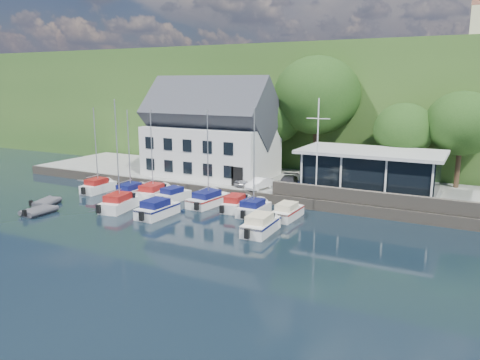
{
  "coord_description": "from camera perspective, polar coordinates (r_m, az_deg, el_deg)",
  "views": [
    {
      "loc": [
        20.24,
        -28.48,
        11.45
      ],
      "look_at": [
        0.65,
        9.0,
        2.52
      ],
      "focal_mm": 35.0,
      "sensor_mm": 36.0,
      "label": 1
    }
  ],
  "objects": [
    {
      "name": "field_patch",
      "position": [
        99.35,
        21.14,
        13.86
      ],
      "size": [
        50.0,
        30.0,
        0.3
      ],
      "primitive_type": "cube",
      "color": "#4F5F2F",
      "rests_on": "hillside"
    },
    {
      "name": "boat_r2_2",
      "position": [
        41.07,
        -10.05,
        -3.34
      ],
      "size": [
        2.33,
        5.89,
        1.54
      ],
      "primitive_type": null,
      "rotation": [
        0.0,
        0.0,
        -0.04
      ],
      "color": "silver",
      "rests_on": "ground"
    },
    {
      "name": "club_pavilion",
      "position": [
        46.2,
        15.59,
        1.0
      ],
      "size": [
        13.2,
        7.2,
        4.1
      ],
      "primitive_type": null,
      "color": "black",
      "rests_on": "quay"
    },
    {
      "name": "tree_3",
      "position": [
        54.14,
        9.27,
        7.76
      ],
      "size": [
        9.75,
        9.75,
        13.32
      ],
      "primitive_type": null,
      "color": "#133510",
      "rests_on": "quay"
    },
    {
      "name": "boat_r1_6",
      "position": [
        40.19,
        1.72,
        1.6
      ],
      "size": [
        2.12,
        5.26,
        8.5
      ],
      "primitive_type": null,
      "rotation": [
        0.0,
        0.0,
        0.01
      ],
      "color": "silver",
      "rests_on": "ground"
    },
    {
      "name": "boat_r1_2",
      "position": [
        46.51,
        -10.71,
        3.26
      ],
      "size": [
        2.68,
        6.07,
        9.22
      ],
      "primitive_type": null,
      "rotation": [
        0.0,
        0.0,
        0.1
      ],
      "color": "silver",
      "rests_on": "ground"
    },
    {
      "name": "car_silver",
      "position": [
        47.98,
        0.91,
        0.06
      ],
      "size": [
        1.79,
        3.61,
        1.18
      ],
      "primitive_type": "imported",
      "rotation": [
        0.0,
        0.0,
        -0.11
      ],
      "color": "#B6B6BB",
      "rests_on": "quay"
    },
    {
      "name": "seawall",
      "position": [
        41.89,
        15.48,
        -2.12
      ],
      "size": [
        18.0,
        0.5,
        1.2
      ],
      "primitive_type": "cube",
      "color": "#615A4E",
      "rests_on": "quay"
    },
    {
      "name": "flagpole",
      "position": [
        42.97,
        9.4,
        3.8
      ],
      "size": [
        2.16,
        0.2,
        9.0
      ],
      "primitive_type": null,
      "color": "silver",
      "rests_on": "quay"
    },
    {
      "name": "boat_r2_1",
      "position": [
        43.11,
        -14.7,
        2.49
      ],
      "size": [
        3.03,
        6.41,
        9.35
      ],
      "primitive_type": null,
      "rotation": [
        0.0,
        0.0,
        0.15
      ],
      "color": "silver",
      "rests_on": "ground"
    },
    {
      "name": "tree_1",
      "position": [
        60.26,
        -5.02,
        6.67
      ],
      "size": [
        7.29,
        7.29,
        9.97
      ],
      "primitive_type": null,
      "color": "#133510",
      "rests_on": "quay"
    },
    {
      "name": "hillside",
      "position": [
        92.78,
        15.19,
        9.38
      ],
      "size": [
        160.0,
        75.0,
        16.0
      ],
      "primitive_type": "cube",
      "color": "#2D5520",
      "rests_on": "ground"
    },
    {
      "name": "boat_r1_7",
      "position": [
        40.08,
        5.82,
        -3.71
      ],
      "size": [
        1.9,
        5.36,
        1.38
      ],
      "primitive_type": null,
      "rotation": [
        0.0,
        0.0,
        -0.02
      ],
      "color": "silver",
      "rests_on": "ground"
    },
    {
      "name": "car_dgrey",
      "position": [
        46.33,
        5.84,
        -0.36
      ],
      "size": [
        2.76,
        4.73,
        1.29
      ],
      "primitive_type": "imported",
      "rotation": [
        0.0,
        0.0,
        0.23
      ],
      "color": "#313237",
      "rests_on": "quay"
    },
    {
      "name": "dinghy_1",
      "position": [
        44.9,
        -23.32,
        -3.37
      ],
      "size": [
        1.87,
        3.11,
        0.73
      ],
      "primitive_type": null,
      "rotation": [
        0.0,
        0.0,
        0.0
      ],
      "color": "#3B3B40",
      "rests_on": "ground"
    },
    {
      "name": "boat_r1_5",
      "position": [
        42.53,
        -0.51,
        -2.72
      ],
      "size": [
        2.4,
        5.72,
        1.4
      ],
      "primitive_type": null,
      "rotation": [
        0.0,
        0.0,
        0.12
      ],
      "color": "silver",
      "rests_on": "ground"
    },
    {
      "name": "tree_5",
      "position": [
        51.07,
        25.27,
        4.43
      ],
      "size": [
        7.02,
        7.02,
        9.59
      ],
      "primitive_type": null,
      "color": "#133510",
      "rests_on": "quay"
    },
    {
      "name": "boat_r1_4",
      "position": [
        43.33,
        -3.94,
        2.55
      ],
      "size": [
        2.85,
        6.81,
        8.83
      ],
      "primitive_type": null,
      "rotation": [
        0.0,
        0.0,
        -0.11
      ],
      "color": "silver",
      "rests_on": "ground"
    },
    {
      "name": "dinghy_0",
      "position": [
        47.78,
        -22.51,
        -2.42
      ],
      "size": [
        2.69,
        3.5,
        0.72
      ],
      "primitive_type": null,
      "rotation": [
        0.0,
        0.0,
        0.3
      ],
      "color": "#3B3B40",
      "rests_on": "ground"
    },
    {
      "name": "boat_r1_1",
      "position": [
        47.61,
        -13.37,
        3.14
      ],
      "size": [
        2.21,
        6.12,
        8.89
      ],
      "primitive_type": null,
      "rotation": [
        0.0,
        0.0,
        0.04
      ],
      "color": "silver",
      "rests_on": "ground"
    },
    {
      "name": "harbor_building",
      "position": [
        52.94,
        -3.59,
        5.28
      ],
      "size": [
        14.4,
        8.2,
        8.7
      ],
      "primitive_type": null,
      "color": "silver",
      "rests_on": "quay"
    },
    {
      "name": "boat_r1_0",
      "position": [
        50.91,
        -17.15,
        3.53
      ],
      "size": [
        1.92,
        5.51,
        8.98
      ],
      "primitive_type": null,
      "rotation": [
        0.0,
        0.0,
        0.0
      ],
      "color": "silver",
      "rests_on": "ground"
    },
    {
      "name": "tree_4",
      "position": [
        50.96,
        19.23,
        4.19
      ],
      "size": [
        6.12,
        6.12,
        8.36
      ],
      "primitive_type": null,
      "color": "#133510",
      "rests_on": "quay"
    },
    {
      "name": "ground",
      "position": [
        36.77,
        -7.46,
        -6.33
      ],
      "size": [
        180.0,
        180.0,
        0.0
      ],
      "primitive_type": "plane",
      "color": "black",
      "rests_on": "ground"
    },
    {
      "name": "boat_r2_4",
      "position": [
        36.1,
        2.56,
        -5.29
      ],
      "size": [
        2.2,
        5.85,
        1.54
      ],
      "primitive_type": null,
      "rotation": [
        0.0,
        0.0,
        0.04
      ],
      "color": "silver",
      "rests_on": "ground"
    },
    {
      "name": "quay",
      "position": [
        51.42,
        3.75,
        -0.4
      ],
      "size": [
        60.0,
        13.0,
        1.0
      ],
      "primitive_type": "cube",
      "color": "#989892",
      "rests_on": "ground"
    },
    {
      "name": "quay_face",
      "position": [
        45.7,
        0.44,
        -1.94
      ],
      "size": [
        60.0,
        0.3,
        1.0
      ],
      "primitive_type": "cube",
      "color": "#615A4E",
      "rests_on": "ground"
    },
    {
      "name": "car_white",
      "position": [
        46.34,
        2.37,
        -0.42
      ],
      "size": [
        1.89,
        3.53,
        1.1
      ],
      "primitive_type": "imported",
      "rotation": [
        0.0,
        0.0,
        -0.23
      ],
      "color": "white",
      "rests_on": "quay"
    },
    {
      "name": "boat_r1_3",
      "position": [
        46.21,
        -8.12,
        -1.67
      ],
      "size": [
        2.53,
        5.25,
        1.37
      ],
      "primitive_type": null,
      "rotation": [
        0.0,
        0.0,
        -0.14
      ],
      "color": "silver",
      "rests_on": "ground"
    },
    {
      "name": "car_blue",
      "position": [
        45.58,
        8.13,
        -0.62
      ],
      "size": [
        2.18,
        3.99,
        1.29
      ],
      "primitive_type": "imported",
      "rotation": [
        0.0,
        0.0,
        -0.19
      ],
      "color": "navy",
      "rests_on": "quay"
    },
    {
      "name": "tree_2",
      "position": [
        55.17,
        4.0,
        6.14
      ],
      "size": [
        7.2,
        7.2,
        9.84
      ],
      "primitive_type": null,
      "color": "#133510",
      "rests_on": "quay"
    },
    {
      "name": "gangway",
      "position": [
        53.72,
        -16.43,
        -0.88
      ],
      "size": [
        1.2,
        6.0,
        1.4
      ],
      "primitive_type": null,
      "color": "#B9B8BC",
      "rests_on": "ground"
    }
  ]
}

